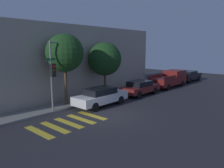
# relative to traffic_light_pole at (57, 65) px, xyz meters

# --- Properties ---
(ground_plane) EXTENTS (60.00, 60.00, 0.00)m
(ground_plane) POSITION_rel_traffic_light_pole_xyz_m (1.58, -3.37, -3.37)
(ground_plane) COLOR #28282D
(sidewalk) EXTENTS (26.00, 1.89, 0.14)m
(sidewalk) POSITION_rel_traffic_light_pole_xyz_m (1.58, 0.78, -3.30)
(sidewalk) COLOR slate
(sidewalk) RESTS_ON ground
(building_row) EXTENTS (26.00, 6.00, 6.57)m
(building_row) POSITION_rel_traffic_light_pole_xyz_m (1.58, 5.12, -0.09)
(building_row) COLOR #A89E8E
(building_row) RESTS_ON ground
(crosswalk) EXTENTS (4.42, 2.60, 0.00)m
(crosswalk) POSITION_rel_traffic_light_pole_xyz_m (-1.06, -2.57, -3.37)
(crosswalk) COLOR gold
(crosswalk) RESTS_ON ground
(traffic_light_pole) EXTENTS (2.25, 0.56, 5.08)m
(traffic_light_pole) POSITION_rel_traffic_light_pole_xyz_m (0.00, 0.00, 0.00)
(traffic_light_pole) COLOR slate
(traffic_light_pole) RESTS_ON ground
(sedan_near_corner) EXTENTS (4.69, 1.78, 1.47)m
(sedan_near_corner) POSITION_rel_traffic_light_pole_xyz_m (3.10, -1.27, -2.59)
(sedan_near_corner) COLOR silver
(sedan_near_corner) RESTS_ON ground
(sedan_middle) EXTENTS (4.44, 1.82, 1.39)m
(sedan_middle) POSITION_rel_traffic_light_pole_xyz_m (8.55, -1.27, -2.63)
(sedan_middle) COLOR maroon
(sedan_middle) RESTS_ON ground
(pickup_truck) EXTENTS (5.65, 2.06, 1.86)m
(pickup_truck) POSITION_rel_traffic_light_pole_xyz_m (14.62, -1.27, -2.43)
(pickup_truck) COLOR maroon
(pickup_truck) RESTS_ON ground
(sedan_far_end) EXTENTS (4.68, 1.75, 1.44)m
(sedan_far_end) POSITION_rel_traffic_light_pole_xyz_m (20.25, -1.27, -2.60)
(sedan_far_end) COLOR black
(sedan_far_end) RESTS_ON ground
(tree_near_corner) EXTENTS (2.91, 2.91, 5.64)m
(tree_near_corner) POSITION_rel_traffic_light_pole_xyz_m (1.26, 0.74, 0.79)
(tree_near_corner) COLOR #4C3823
(tree_near_corner) RESTS_ON ground
(tree_midblock) EXTENTS (3.06, 3.06, 5.07)m
(tree_midblock) POSITION_rel_traffic_light_pole_xyz_m (5.69, 0.74, 0.16)
(tree_midblock) COLOR #4C3823
(tree_midblock) RESTS_ON ground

